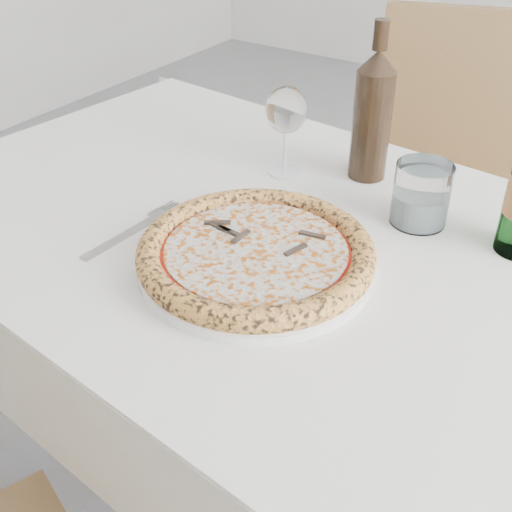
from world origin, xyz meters
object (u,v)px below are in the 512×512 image
(dining_table, at_px, (290,285))
(wine_glass, at_px, (286,112))
(plate, at_px, (256,262))
(pizza, at_px, (256,252))
(tumbler, at_px, (421,198))
(chair_far, at_px, (451,178))
(wine_bottle, at_px, (372,114))

(dining_table, relative_size, wine_glass, 8.85)
(plate, xyz_separation_m, wine_glass, (-0.13, 0.28, 0.11))
(dining_table, bearing_deg, plate, -90.00)
(dining_table, height_order, pizza, pizza)
(tumbler, bearing_deg, wine_glass, 173.29)
(wine_glass, relative_size, tumbler, 1.63)
(dining_table, xyz_separation_m, plate, (-0.00, -0.10, 0.10))
(dining_table, xyz_separation_m, tumbler, (0.14, 0.15, 0.14))
(chair_far, bearing_deg, tumbler, -78.59)
(tumbler, bearing_deg, pizza, -119.98)
(dining_table, height_order, chair_far, chair_far)
(chair_far, bearing_deg, wine_glass, -103.72)
(pizza, relative_size, tumbler, 3.40)
(wine_glass, bearing_deg, chair_far, 76.28)
(wine_glass, xyz_separation_m, wine_bottle, (0.13, 0.07, 0.00))
(chair_far, distance_m, tumbler, 0.69)
(tumbler, bearing_deg, plate, -119.98)
(dining_table, height_order, wine_glass, wine_glass)
(dining_table, xyz_separation_m, chair_far, (0.02, 0.77, -0.13))
(dining_table, xyz_separation_m, pizza, (-0.00, -0.10, 0.12))
(chair_far, xyz_separation_m, tumbler, (0.13, -0.62, 0.27))
(plate, relative_size, pizza, 1.00)
(dining_table, relative_size, wine_bottle, 5.26)
(chair_far, height_order, pizza, chair_far)
(wine_glass, bearing_deg, dining_table, -55.61)
(pizza, xyz_separation_m, wine_bottle, (0.00, 0.36, 0.09))
(dining_table, distance_m, plate, 0.14)
(wine_bottle, bearing_deg, tumbler, -36.60)
(dining_table, xyz_separation_m, wine_glass, (-0.13, 0.18, 0.21))
(pizza, xyz_separation_m, wine_glass, (-0.13, 0.28, 0.09))
(chair_far, distance_m, wine_bottle, 0.62)
(plate, bearing_deg, dining_table, 90.00)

